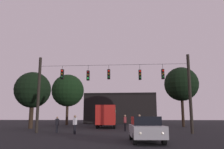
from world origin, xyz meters
TOP-DOWN VIEW (x-y plane):
  - ground_plane at (0.00, 24.50)m, footprint 168.00×168.00m
  - overhead_signal_span at (-0.01, 13.27)m, footprint 14.70×0.44m
  - city_bus at (-1.81, 26.12)m, footprint 3.16×11.13m
  - car_near_right at (2.64, 5.96)m, footprint 2.11×4.44m
  - car_far_left at (-3.09, 35.86)m, footprint 2.10×4.43m
  - pedestrian_crossing_left at (-5.27, 13.37)m, footprint 0.28×0.39m
  - pedestrian_crossing_center at (3.90, 14.11)m, footprint 0.35×0.42m
  - pedestrian_crossing_right at (1.09, 16.61)m, footprint 0.30×0.40m
  - pedestrian_near_bus at (-3.22, 11.99)m, footprint 0.31×0.40m
  - pedestrian_trailing at (2.54, 14.12)m, footprint 0.28×0.39m
  - corner_building at (-0.68, 46.73)m, footprint 15.57×11.02m
  - tree_left_silhouette at (-11.42, 21.52)m, footprint 4.82×4.82m
  - tree_behind_building at (-10.29, 34.90)m, footprint 6.13×6.13m
  - tree_right_far at (9.69, 28.42)m, footprint 5.31×5.31m

SIDE VIEW (x-z plane):
  - ground_plane at x=0.00m, z-range 0.00..0.00m
  - car_near_right at x=2.64m, z-range 0.04..1.56m
  - car_far_left at x=-3.09m, z-range 0.04..1.56m
  - pedestrian_crossing_left at x=-5.27m, z-range 0.09..1.61m
  - pedestrian_crossing_center at x=3.90m, z-range 0.09..1.64m
  - pedestrian_near_bus at x=-3.22m, z-range 0.11..1.75m
  - pedestrian_crossing_right at x=1.09m, z-range 0.12..1.85m
  - pedestrian_trailing at x=2.54m, z-range 0.12..1.85m
  - city_bus at x=-1.81m, z-range 0.37..3.37m
  - corner_building at x=-0.68m, z-range 0.00..6.62m
  - overhead_signal_span at x=-0.01m, z-range 0.58..7.92m
  - tree_left_silhouette at x=-11.42m, z-range 1.31..8.80m
  - tree_behind_building at x=-10.29m, z-range 1.69..11.24m
  - tree_right_far at x=9.69m, z-range 1.95..11.20m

